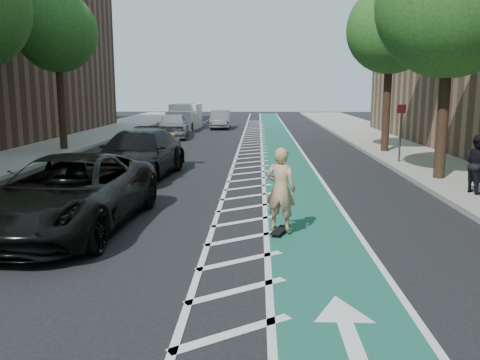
{
  "coord_description": "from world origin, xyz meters",
  "views": [
    {
      "loc": [
        1.81,
        -8.88,
        3.13
      ],
      "look_at": [
        1.41,
        2.28,
        1.1
      ],
      "focal_mm": 38.0,
      "sensor_mm": 36.0,
      "label": 1
    }
  ],
  "objects_px": {
    "skateboarder": "(281,189)",
    "suv_far": "(138,154)",
    "suv_near": "(68,193)",
    "barrel_a": "(123,165)"
  },
  "relations": [
    {
      "from": "suv_far",
      "to": "barrel_a",
      "type": "relative_size",
      "value": 6.87
    },
    {
      "from": "skateboarder",
      "to": "barrel_a",
      "type": "xyz_separation_m",
      "value": [
        -5.36,
        7.21,
        -0.6
      ]
    },
    {
      "from": "suv_far",
      "to": "barrel_a",
      "type": "bearing_deg",
      "value": 160.14
    },
    {
      "from": "suv_near",
      "to": "skateboarder",
      "type": "bearing_deg",
      "value": 0.3
    },
    {
      "from": "skateboarder",
      "to": "suv_near",
      "type": "distance_m",
      "value": 4.71
    },
    {
      "from": "skateboarder",
      "to": "barrel_a",
      "type": "distance_m",
      "value": 9.01
    },
    {
      "from": "skateboarder",
      "to": "suv_far",
      "type": "bearing_deg",
      "value": -35.51
    },
    {
      "from": "suv_far",
      "to": "barrel_a",
      "type": "height_order",
      "value": "suv_far"
    },
    {
      "from": "suv_near",
      "to": "suv_far",
      "type": "distance_m",
      "value": 6.68
    },
    {
      "from": "skateboarder",
      "to": "suv_near",
      "type": "bearing_deg",
      "value": 17.5
    }
  ]
}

